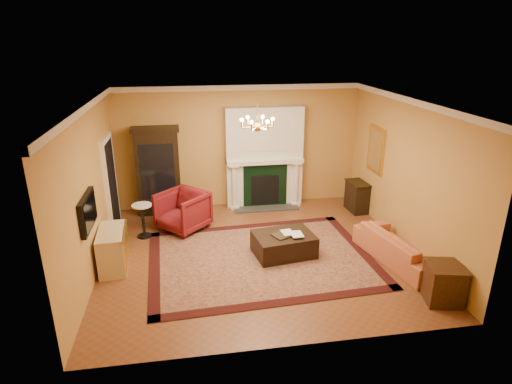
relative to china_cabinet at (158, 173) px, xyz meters
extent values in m
cube|color=brown|center=(1.99, -2.49, -1.02)|extent=(6.00, 5.50, 0.02)
cube|color=silver|center=(1.99, -2.49, 2.00)|extent=(6.00, 5.50, 0.02)
cube|color=#C28E45|center=(1.99, 0.27, 0.49)|extent=(6.00, 0.02, 3.00)
cube|color=#C28E45|center=(1.99, -5.25, 0.49)|extent=(6.00, 0.02, 3.00)
cube|color=#C28E45|center=(-1.02, -2.49, 0.49)|extent=(0.02, 5.50, 3.00)
cube|color=#C28E45|center=(5.00, -2.49, 0.49)|extent=(0.02, 5.50, 3.00)
cube|color=silver|center=(2.59, 0.10, 0.24)|extent=(1.90, 0.32, 2.50)
cube|color=silver|center=(2.59, -0.07, 0.84)|extent=(1.10, 0.01, 0.80)
cube|color=black|center=(2.59, -0.07, -0.46)|extent=(1.10, 0.02, 1.10)
cube|color=black|center=(2.59, -0.08, -0.56)|extent=(0.70, 0.02, 0.75)
cube|color=#333333|center=(2.59, -0.19, -0.99)|extent=(1.60, 0.50, 0.04)
cube|color=silver|center=(2.59, 0.04, 0.17)|extent=(1.90, 0.44, 0.10)
cylinder|color=silver|center=(1.81, -0.08, -0.42)|extent=(0.14, 0.14, 1.18)
cylinder|color=silver|center=(3.37, -0.08, -0.42)|extent=(0.14, 0.14, 1.18)
cube|color=silver|center=(1.99, 0.22, 1.93)|extent=(6.00, 0.08, 0.12)
cube|color=silver|center=(-0.97, -2.49, 1.93)|extent=(0.08, 5.50, 0.12)
cube|color=silver|center=(4.95, -2.49, 1.93)|extent=(0.08, 5.50, 0.12)
cube|color=white|center=(-0.97, -0.79, 0.04)|extent=(0.08, 1.05, 2.10)
cube|color=black|center=(-0.94, -0.79, 0.01)|extent=(0.02, 0.85, 1.95)
cube|color=black|center=(-0.96, -3.09, 0.34)|extent=(0.08, 0.95, 0.58)
cube|color=black|center=(-0.92, -3.09, 0.34)|extent=(0.01, 0.85, 0.48)
cube|color=gold|center=(4.96, -1.09, 0.64)|extent=(0.05, 0.76, 1.05)
cube|color=white|center=(4.93, -1.09, 0.64)|extent=(0.01, 0.62, 0.90)
cylinder|color=gold|center=(1.99, -2.49, 1.79)|extent=(0.03, 0.03, 0.40)
sphere|color=gold|center=(1.99, -2.49, 1.54)|extent=(0.16, 0.16, 0.16)
sphere|color=#FFE5B2|center=(2.27, -2.49, 1.68)|extent=(0.07, 0.07, 0.07)
sphere|color=#FFE5B2|center=(2.13, -2.25, 1.68)|extent=(0.07, 0.07, 0.07)
sphere|color=#FFE5B2|center=(1.85, -2.25, 1.68)|extent=(0.07, 0.07, 0.07)
sphere|color=#FFE5B2|center=(1.71, -2.49, 1.68)|extent=(0.07, 0.07, 0.07)
sphere|color=#FFE5B2|center=(1.85, -2.73, 1.68)|extent=(0.07, 0.07, 0.07)
sphere|color=#FFE5B2|center=(2.13, -2.73, 1.68)|extent=(0.07, 0.07, 0.07)
cube|color=#450E18|center=(2.03, -2.72, -1.00)|extent=(4.44, 3.43, 0.02)
cube|color=black|center=(0.00, 0.00, 0.00)|extent=(1.02, 0.48, 2.02)
imported|color=maroon|center=(0.54, -1.09, -0.53)|extent=(1.28, 1.28, 0.96)
cylinder|color=black|center=(-0.30, -1.36, -0.99)|extent=(0.29, 0.29, 0.04)
cylinder|color=black|center=(-0.30, -1.36, -0.63)|extent=(0.06, 0.06, 0.67)
cylinder|color=white|center=(-0.30, -1.36, -0.28)|extent=(0.42, 0.42, 0.03)
cube|color=beige|center=(-0.74, -2.58, -0.64)|extent=(0.53, 1.03, 0.74)
imported|color=#B95B3A|center=(4.62, -3.22, -0.62)|extent=(0.98, 2.07, 0.78)
cube|color=#3D2610|center=(4.71, -4.57, -0.70)|extent=(0.64, 0.64, 0.62)
cube|color=black|center=(4.77, -0.69, -0.65)|extent=(0.42, 0.67, 0.72)
cube|color=black|center=(2.50, -2.61, -0.78)|extent=(1.25, 0.99, 0.42)
cube|color=black|center=(2.48, -2.66, -0.55)|extent=(0.51, 0.46, 0.03)
imported|color=gray|center=(2.45, -2.65, -0.40)|extent=(0.21, 0.06, 0.29)
imported|color=gray|center=(2.61, -2.74, -0.39)|extent=(0.22, 0.03, 0.30)
cylinder|color=gray|center=(1.89, 0.04, 0.27)|extent=(0.12, 0.12, 0.10)
cone|color=#0D3216|center=(1.89, 0.04, 0.51)|extent=(0.18, 0.18, 0.38)
cylinder|color=gray|center=(3.18, 0.04, 0.26)|extent=(0.10, 0.10, 0.08)
cone|color=#0D3216|center=(3.18, 0.04, 0.46)|extent=(0.15, 0.15, 0.31)
camera|label=1|loc=(0.75, -9.98, 3.10)|focal=30.00mm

